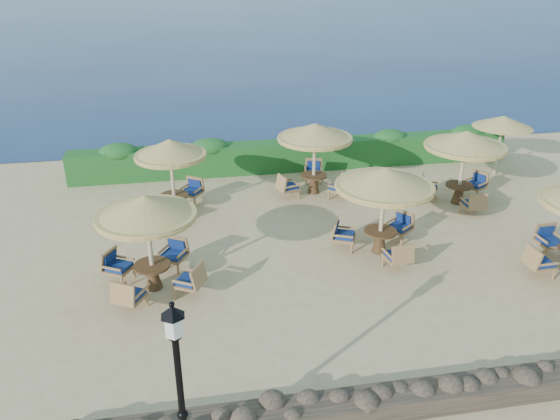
% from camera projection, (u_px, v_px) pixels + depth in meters
% --- Properties ---
extents(ground, '(120.00, 120.00, 0.00)m').
position_uv_depth(ground, '(345.00, 252.00, 16.21)').
color(ground, tan).
rests_on(ground, ground).
extents(sea, '(160.00, 160.00, 0.00)m').
position_uv_depth(sea, '(208.00, 19.00, 78.78)').
color(sea, '#0B1B48').
rests_on(sea, ground).
extents(hedge, '(18.00, 0.90, 1.20)m').
position_uv_depth(hedge, '(296.00, 155.00, 22.39)').
color(hedge, '#174A1D').
rests_on(hedge, ground).
extents(stone_wall, '(15.00, 0.65, 0.44)m').
position_uv_depth(stone_wall, '(436.00, 396.00, 10.57)').
color(stone_wall, brown).
rests_on(stone_wall, ground).
extents(lamp_post, '(0.44, 0.44, 3.31)m').
position_uv_depth(lamp_post, '(181.00, 398.00, 8.71)').
color(lamp_post, black).
rests_on(lamp_post, ground).
extents(extra_parasol, '(2.30, 2.30, 2.41)m').
position_uv_depth(extra_parasol, '(503.00, 122.00, 21.20)').
color(extra_parasol, '#C4AF8A').
rests_on(extra_parasol, ground).
extents(cafe_set_0, '(2.78, 2.78, 2.65)m').
position_uv_depth(cafe_set_0, '(148.00, 228.00, 13.73)').
color(cafe_set_0, '#C4AF8A').
rests_on(cafe_set_0, ground).
extents(cafe_set_1, '(2.85, 2.86, 2.65)m').
position_uv_depth(cafe_set_1, '(384.00, 192.00, 15.43)').
color(cafe_set_1, '#C4AF8A').
rests_on(cafe_set_1, ground).
extents(cafe_set_3, '(2.37, 2.71, 2.65)m').
position_uv_depth(cafe_set_3, '(171.00, 161.00, 17.84)').
color(cafe_set_3, '#C4AF8A').
rests_on(cafe_set_3, ground).
extents(cafe_set_4, '(2.81, 2.81, 2.65)m').
position_uv_depth(cafe_set_4, '(315.00, 144.00, 19.56)').
color(cafe_set_4, '#C4AF8A').
rests_on(cafe_set_4, ground).
extents(cafe_set_5, '(2.81, 2.81, 2.65)m').
position_uv_depth(cafe_set_5, '(464.00, 152.00, 18.68)').
color(cafe_set_5, '#C4AF8A').
rests_on(cafe_set_5, ground).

